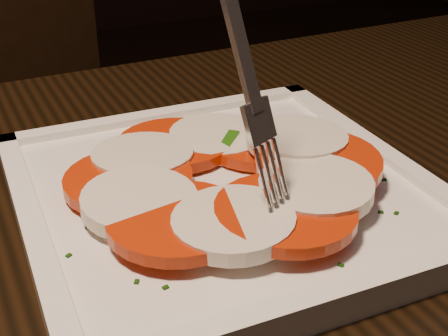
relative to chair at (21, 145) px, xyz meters
The scene contains 4 objects.
chair is the anchor object (origin of this frame).
plate 0.66m from the chair, 82.60° to the right, with size 0.28×0.28×0.01m, color white.
caprese_salad 0.67m from the chair, 82.59° to the right, with size 0.23×0.22×0.03m.
fork 0.74m from the chair, 83.92° to the right, with size 0.03×0.07×0.19m, color white, non-canonical shape.
Camera 1 is at (-0.49, -0.37, 0.99)m, focal length 50.00 mm.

